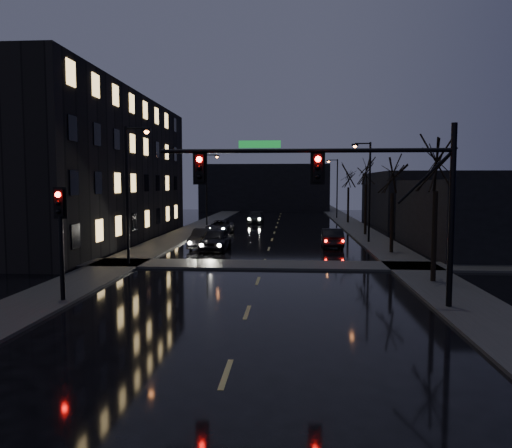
% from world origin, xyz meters
% --- Properties ---
extents(ground, '(160.00, 160.00, 0.00)m').
position_xyz_m(ground, '(0.00, 0.00, 0.00)').
color(ground, black).
rests_on(ground, ground).
extents(sidewalk_left, '(3.00, 140.00, 0.12)m').
position_xyz_m(sidewalk_left, '(-8.50, 35.00, 0.06)').
color(sidewalk_left, '#2D2D2B').
rests_on(sidewalk_left, ground).
extents(sidewalk_right, '(3.00, 140.00, 0.12)m').
position_xyz_m(sidewalk_right, '(8.50, 35.00, 0.06)').
color(sidewalk_right, '#2D2D2B').
rests_on(sidewalk_right, ground).
extents(sidewalk_cross, '(40.00, 3.00, 0.12)m').
position_xyz_m(sidewalk_cross, '(0.00, 18.50, 0.06)').
color(sidewalk_cross, '#2D2D2B').
rests_on(sidewalk_cross, ground).
extents(apartment_block, '(12.00, 30.00, 12.00)m').
position_xyz_m(apartment_block, '(-16.50, 30.00, 6.00)').
color(apartment_block, black).
rests_on(apartment_block, ground).
extents(commercial_right_near, '(10.00, 14.00, 5.00)m').
position_xyz_m(commercial_right_near, '(15.50, 26.00, 2.50)').
color(commercial_right_near, black).
rests_on(commercial_right_near, ground).
extents(commercial_right_far, '(12.00, 18.00, 6.00)m').
position_xyz_m(commercial_right_far, '(17.00, 48.00, 3.00)').
color(commercial_right_far, black).
rests_on(commercial_right_far, ground).
extents(far_block, '(22.00, 10.00, 8.00)m').
position_xyz_m(far_block, '(-3.00, 78.00, 4.00)').
color(far_block, black).
rests_on(far_block, ground).
extents(signal_mast, '(11.11, 0.41, 7.00)m').
position_xyz_m(signal_mast, '(3.85, 9.00, 4.87)').
color(signal_mast, black).
rests_on(signal_mast, ground).
extents(signal_pole_left, '(0.35, 0.41, 4.53)m').
position_xyz_m(signal_pole_left, '(-7.50, 8.99, 3.01)').
color(signal_pole_left, black).
rests_on(signal_pole_left, ground).
extents(tree_near, '(3.52, 3.52, 8.08)m').
position_xyz_m(tree_near, '(8.40, 14.00, 6.22)').
color(tree_near, black).
rests_on(tree_near, ground).
extents(tree_mid_a, '(3.30, 3.30, 7.58)m').
position_xyz_m(tree_mid_a, '(8.40, 24.00, 5.83)').
color(tree_mid_a, black).
rests_on(tree_mid_a, ground).
extents(tree_mid_b, '(3.74, 3.74, 8.59)m').
position_xyz_m(tree_mid_b, '(8.40, 36.00, 6.61)').
color(tree_mid_b, black).
rests_on(tree_mid_b, ground).
extents(tree_far, '(3.43, 3.43, 7.88)m').
position_xyz_m(tree_far, '(8.40, 50.00, 6.06)').
color(tree_far, black).
rests_on(tree_far, ground).
extents(streetlight_l_near, '(1.53, 0.28, 8.00)m').
position_xyz_m(streetlight_l_near, '(-7.58, 18.00, 4.77)').
color(streetlight_l_near, black).
rests_on(streetlight_l_near, ground).
extents(streetlight_l_far, '(1.53, 0.28, 8.00)m').
position_xyz_m(streetlight_l_far, '(-7.58, 45.00, 4.77)').
color(streetlight_l_far, black).
rests_on(streetlight_l_far, ground).
extents(streetlight_r_mid, '(1.53, 0.28, 8.00)m').
position_xyz_m(streetlight_r_mid, '(7.58, 30.00, 4.77)').
color(streetlight_r_mid, black).
rests_on(streetlight_r_mid, ground).
extents(streetlight_r_far, '(1.53, 0.28, 8.00)m').
position_xyz_m(streetlight_r_far, '(7.58, 58.00, 4.77)').
color(streetlight_r_far, black).
rests_on(streetlight_r_far, ground).
extents(oncoming_car_a, '(1.96, 4.69, 1.59)m').
position_xyz_m(oncoming_car_a, '(-3.76, 24.87, 0.79)').
color(oncoming_car_a, black).
rests_on(oncoming_car_a, ground).
extents(oncoming_car_b, '(1.70, 4.41, 1.43)m').
position_xyz_m(oncoming_car_b, '(-4.81, 26.05, 0.72)').
color(oncoming_car_b, black).
rests_on(oncoming_car_b, ground).
extents(oncoming_car_c, '(2.43, 4.71, 1.27)m').
position_xyz_m(oncoming_car_c, '(-5.12, 36.66, 0.64)').
color(oncoming_car_c, black).
rests_on(oncoming_car_c, ground).
extents(oncoming_car_d, '(2.01, 4.78, 1.38)m').
position_xyz_m(oncoming_car_d, '(-2.64, 49.50, 0.69)').
color(oncoming_car_d, black).
rests_on(oncoming_car_d, ground).
extents(lead_car, '(1.54, 4.32, 1.42)m').
position_xyz_m(lead_car, '(4.68, 27.44, 0.71)').
color(lead_car, black).
rests_on(lead_car, ground).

